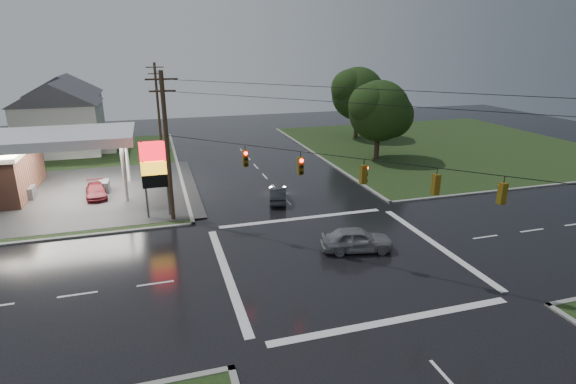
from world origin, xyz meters
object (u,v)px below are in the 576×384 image
object	(u,v)px
utility_pole_n	(158,103)
house_far	(67,105)
car_north	(278,195)
house_near	(60,117)
tree_ne_far	(359,94)
car_crossing	(357,239)
pylon_sign	(155,167)
car_pump	(96,191)
utility_pole_nw	(167,146)
tree_ne_near	(380,111)

from	to	relation	value
utility_pole_n	house_far	bearing A→B (deg)	141.23
utility_pole_n	car_north	xyz separation A→B (m)	(8.70, -26.83, -4.84)
house_near	car_north	world-z (taller)	house_near
tree_ne_far	car_crossing	distance (m)	37.24
utility_pole_n	car_crossing	world-z (taller)	utility_pole_n
pylon_sign	car_crossing	world-z (taller)	pylon_sign
tree_ne_far	car_north	distance (m)	29.56
car_north	car_pump	size ratio (longest dim) A/B	0.93
house_near	utility_pole_nw	bearing A→B (deg)	-66.63
utility_pole_n	house_near	distance (m)	11.67
pylon_sign	house_near	bearing A→B (deg)	112.28
utility_pole_n	tree_ne_far	world-z (taller)	utility_pole_n
tree_ne_near	tree_ne_far	bearing A→B (deg)	75.93
pylon_sign	house_far	xyz separation A→B (m)	(-11.45, 37.50, 0.39)
house_near	car_crossing	world-z (taller)	house_near
tree_ne_far	car_north	size ratio (longest dim) A/B	2.55
pylon_sign	car_pump	bearing A→B (deg)	128.95
house_near	car_north	bearing A→B (deg)	-50.94
tree_ne_near	tree_ne_far	world-z (taller)	tree_ne_far
house_far	tree_ne_near	xyz separation A→B (m)	(36.09, -26.01, 1.16)
house_far	house_near	bearing A→B (deg)	-85.24
pylon_sign	car_crossing	bearing A→B (deg)	-39.38
house_far	tree_ne_far	size ratio (longest dim) A/B	1.13
utility_pole_nw	house_near	bearing A→B (deg)	113.37
utility_pole_n	tree_ne_near	distance (m)	28.55
house_far	tree_ne_near	distance (m)	44.50
pylon_sign	utility_pole_n	xyz separation A→B (m)	(1.00, 27.50, 1.46)
tree_ne_near	car_crossing	distance (m)	25.27
car_crossing	tree_ne_far	bearing A→B (deg)	-13.05
pylon_sign	utility_pole_nw	world-z (taller)	utility_pole_nw
pylon_sign	house_far	distance (m)	39.21
pylon_sign	utility_pole_nw	xyz separation A→B (m)	(1.00, -1.00, 1.71)
car_crossing	utility_pole_nw	bearing A→B (deg)	63.21
car_pump	utility_pole_n	bearing A→B (deg)	66.86
car_pump	tree_ne_near	bearing A→B (deg)	2.78
car_north	car_pump	xyz separation A→B (m)	(-14.77, 5.60, -0.03)
tree_ne_near	car_crossing	xyz separation A→B (m)	(-12.61, -21.37, -4.78)
car_north	car_crossing	size ratio (longest dim) A/B	0.84
pylon_sign	house_near	xyz separation A→B (m)	(-10.45, 25.50, 0.39)
utility_pole_n	car_pump	distance (m)	22.61
pylon_sign	car_pump	xyz separation A→B (m)	(-5.07, 6.27, -3.41)
car_north	car_pump	distance (m)	15.80
house_far	car_north	xyz separation A→B (m)	(21.15, -36.83, -3.77)
pylon_sign	car_north	world-z (taller)	pylon_sign
utility_pole_nw	car_north	xyz separation A→B (m)	(8.70, 1.67, -5.09)
pylon_sign	house_near	size ratio (longest dim) A/B	0.54
tree_ne_far	car_north	xyz separation A→B (m)	(-17.95, -22.82, -5.55)
utility_pole_nw	house_near	size ratio (longest dim) A/B	1.00
car_north	car_pump	bearing A→B (deg)	-5.55
utility_pole_nw	tree_ne_near	size ratio (longest dim) A/B	1.22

